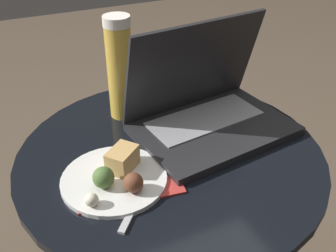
# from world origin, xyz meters

# --- Properties ---
(table) EXTENTS (0.63, 0.63, 0.58)m
(table) POSITION_xyz_m (0.00, 0.00, 0.40)
(table) COLOR #515156
(table) RESTS_ON ground_plane
(napkin) EXTENTS (0.21, 0.16, 0.00)m
(napkin) POSITION_xyz_m (-0.11, -0.05, 0.58)
(napkin) COLOR #B7332D
(napkin) RESTS_ON table
(laptop) EXTENTS (0.36, 0.27, 0.24)m
(laptop) POSITION_xyz_m (0.11, 0.05, 0.63)
(laptop) COLOR #232326
(laptop) RESTS_ON table
(beer_glass) EXTENTS (0.06, 0.06, 0.24)m
(beer_glass) POSITION_xyz_m (-0.04, 0.18, 0.70)
(beer_glass) COLOR gold
(beer_glass) RESTS_ON table
(snack_plate) EXTENTS (0.20, 0.20, 0.05)m
(snack_plate) POSITION_xyz_m (-0.13, -0.04, 0.59)
(snack_plate) COLOR silver
(snack_plate) RESTS_ON table
(fork) EXTENTS (0.13, 0.15, 0.00)m
(fork) POSITION_xyz_m (-0.10, -0.09, 0.58)
(fork) COLOR #B2B2B7
(fork) RESTS_ON table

